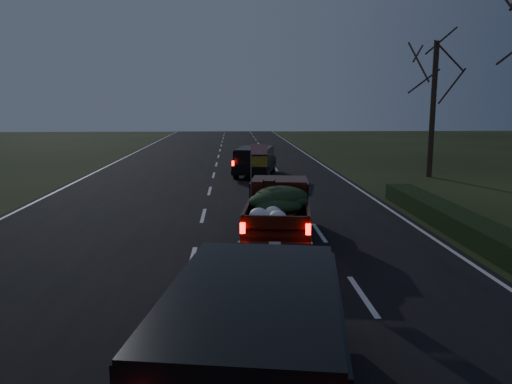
{
  "coord_description": "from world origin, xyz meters",
  "views": [
    {
      "loc": [
        1.01,
        -11.87,
        3.8
      ],
      "look_at": [
        1.69,
        2.33,
        1.3
      ],
      "focal_mm": 35.0,
      "sensor_mm": 36.0,
      "label": 1
    }
  ],
  "objects": [
    {
      "name": "pickup_truck",
      "position": [
        2.34,
        2.18,
        0.9
      ],
      "size": [
        2.3,
        4.77,
        2.41
      ],
      "rotation": [
        0.0,
        0.0,
        -0.12
      ],
      "color": "#3D1108",
      "rests_on": "ground"
    },
    {
      "name": "ground",
      "position": [
        0.0,
        0.0,
        0.0
      ],
      "size": [
        120.0,
        120.0,
        0.0
      ],
      "primitive_type": "plane",
      "color": "black",
      "rests_on": "ground"
    },
    {
      "name": "lead_suv",
      "position": [
        2.23,
        14.79,
        0.94
      ],
      "size": [
        2.6,
        4.58,
        1.24
      ],
      "rotation": [
        0.0,
        0.0,
        -0.19
      ],
      "color": "black",
      "rests_on": "ground"
    },
    {
      "name": "road_asphalt",
      "position": [
        0.0,
        0.0,
        0.01
      ],
      "size": [
        14.0,
        120.0,
        0.02
      ],
      "primitive_type": "cube",
      "color": "black",
      "rests_on": "ground"
    },
    {
      "name": "bare_tree_far",
      "position": [
        11.5,
        14.0,
        5.23
      ],
      "size": [
        3.6,
        3.6,
        7.0
      ],
      "color": "black",
      "rests_on": "ground"
    },
    {
      "name": "rear_suv",
      "position": [
        1.25,
        -6.32,
        1.06
      ],
      "size": [
        2.77,
        5.14,
        1.41
      ],
      "rotation": [
        0.0,
        0.0,
        -0.16
      ],
      "color": "black",
      "rests_on": "ground"
    },
    {
      "name": "hedge_row",
      "position": [
        7.8,
        3.0,
        0.3
      ],
      "size": [
        1.0,
        10.0,
        0.6
      ],
      "primitive_type": "cube",
      "color": "black",
      "rests_on": "ground"
    }
  ]
}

